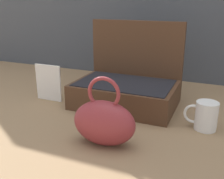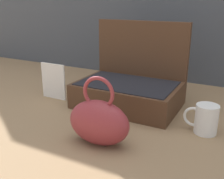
{
  "view_description": "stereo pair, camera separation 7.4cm",
  "coord_description": "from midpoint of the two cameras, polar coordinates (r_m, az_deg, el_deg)",
  "views": [
    {
      "loc": [
        0.34,
        -0.84,
        0.41
      ],
      "look_at": [
        -0.0,
        -0.02,
        0.11
      ],
      "focal_mm": 43.05,
      "sensor_mm": 36.0,
      "label": 1
    },
    {
      "loc": [
        0.41,
        -0.8,
        0.41
      ],
      "look_at": [
        -0.0,
        -0.02,
        0.11
      ],
      "focal_mm": 43.05,
      "sensor_mm": 36.0,
      "label": 2
    }
  ],
  "objects": [
    {
      "name": "coffee_mug",
      "position": [
        0.92,
        17.04,
        -5.38
      ],
      "size": [
        0.11,
        0.07,
        0.1
      ],
      "color": "white",
      "rests_on": "ground_plane"
    },
    {
      "name": "ground_plane",
      "position": [
        0.99,
        -1.67,
        -5.7
      ],
      "size": [
        6.0,
        6.0,
        0.0
      ],
      "primitive_type": "plane",
      "color": "#8C6D4C"
    },
    {
      "name": "open_suitcase",
      "position": [
        1.08,
        1.27,
        0.81
      ],
      "size": [
        0.4,
        0.28,
        0.33
      ],
      "color": "#4C301E",
      "rests_on": "ground_plane"
    },
    {
      "name": "teal_pouch_handbag",
      "position": [
        0.78,
        -4.43,
        -6.92
      ],
      "size": [
        0.19,
        0.11,
        0.21
      ],
      "color": "maroon",
      "rests_on": "ground_plane"
    },
    {
      "name": "info_card_left",
      "position": [
        1.16,
        -15.15,
        1.36
      ],
      "size": [
        0.12,
        0.01,
        0.15
      ],
      "primitive_type": "cube",
      "rotation": [
        0.0,
        0.0,
        -0.01
      ],
      "color": "white",
      "rests_on": "ground_plane"
    }
  ]
}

